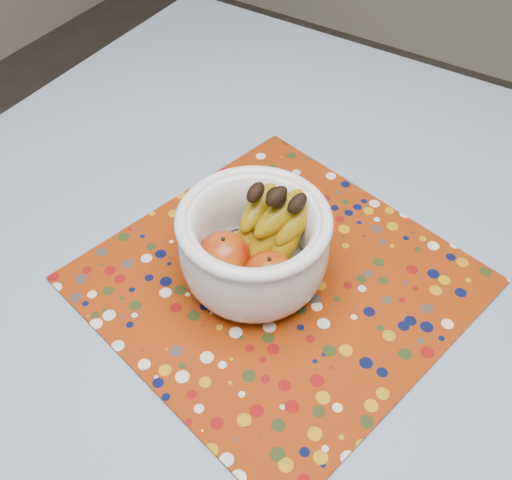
% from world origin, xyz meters
% --- Properties ---
extents(table, '(1.20, 1.20, 0.75)m').
position_xyz_m(table, '(0.00, 0.00, 0.67)').
color(table, brown).
rests_on(table, ground).
extents(tablecloth, '(1.32, 1.32, 0.01)m').
position_xyz_m(tablecloth, '(0.00, 0.00, 0.76)').
color(tablecloth, slate).
rests_on(tablecloth, table).
extents(placemat, '(0.54, 0.54, 0.00)m').
position_xyz_m(placemat, '(-0.05, 0.03, 0.76)').
color(placemat, maroon).
rests_on(placemat, tablecloth).
extents(fruit_bowl, '(0.19, 0.20, 0.15)m').
position_xyz_m(fruit_bowl, '(-0.07, 0.03, 0.83)').
color(fruit_bowl, white).
rests_on(fruit_bowl, placemat).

